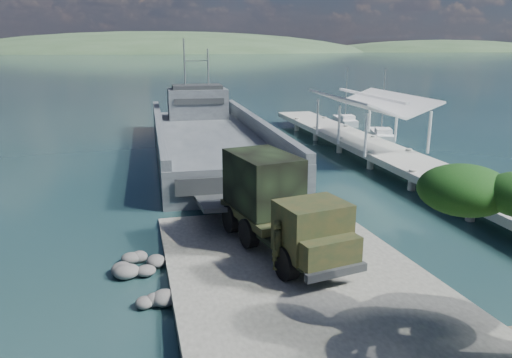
# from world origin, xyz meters

# --- Properties ---
(ground) EXTENTS (1400.00, 1400.00, 0.00)m
(ground) POSITION_xyz_m (0.00, 0.00, 0.00)
(ground) COLOR #1A3F3F
(ground) RESTS_ON ground
(boat_ramp) EXTENTS (10.00, 18.00, 0.50)m
(boat_ramp) POSITION_xyz_m (0.00, -1.00, 0.25)
(boat_ramp) COLOR #65645C
(boat_ramp) RESTS_ON ground
(shoreline_rocks) EXTENTS (3.20, 5.60, 0.90)m
(shoreline_rocks) POSITION_xyz_m (-6.20, 0.50, 0.00)
(shoreline_rocks) COLOR #585755
(shoreline_rocks) RESTS_ON ground
(distant_headlands) EXTENTS (1000.00, 240.00, 48.00)m
(distant_headlands) POSITION_xyz_m (50.00, 560.00, 0.00)
(distant_headlands) COLOR #355032
(distant_headlands) RESTS_ON ground
(pier) EXTENTS (6.40, 44.00, 6.10)m
(pier) POSITION_xyz_m (13.00, 18.77, 1.60)
(pier) COLOR #BBBAAF
(pier) RESTS_ON ground
(landing_craft) EXTENTS (9.91, 35.92, 10.60)m
(landing_craft) POSITION_xyz_m (0.28, 24.24, 0.87)
(landing_craft) COLOR #454A51
(landing_craft) RESTS_ON ground
(military_truck) EXTENTS (4.20, 8.81, 3.93)m
(military_truck) POSITION_xyz_m (-0.07, 1.91, 2.46)
(military_truck) COLOR black
(military_truck) RESTS_ON boat_ramp
(soldier) EXTENTS (0.85, 0.78, 1.95)m
(soldier) POSITION_xyz_m (-0.88, -1.04, 1.48)
(soldier) COLOR #21301A
(soldier) RESTS_ON boat_ramp
(sailboat_near) EXTENTS (3.35, 6.07, 7.10)m
(sailboat_near) POSITION_xyz_m (18.08, 27.12, 0.38)
(sailboat_near) COLOR white
(sailboat_near) RESTS_ON ground
(sailboat_far) EXTENTS (2.39, 5.77, 6.82)m
(sailboat_far) POSITION_xyz_m (18.47, 36.98, 0.36)
(sailboat_far) COLOR white
(sailboat_far) RESTS_ON ground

